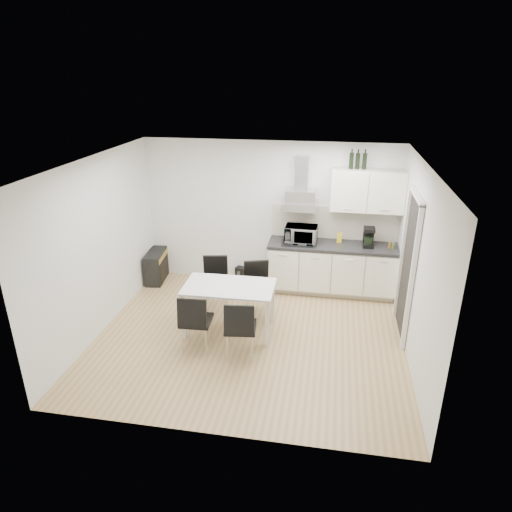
{
  "coord_description": "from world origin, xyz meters",
  "views": [
    {
      "loc": [
        1.09,
        -5.74,
        3.72
      ],
      "look_at": [
        0.01,
        0.51,
        1.1
      ],
      "focal_mm": 32.0,
      "sensor_mm": 36.0,
      "label": 1
    }
  ],
  "objects": [
    {
      "name": "doorway",
      "position": [
        2.21,
        0.55,
        1.05
      ],
      "size": [
        0.08,
        1.04,
        2.1
      ],
      "primitive_type": "cube",
      "color": "white",
      "rests_on": "ground"
    },
    {
      "name": "ceiling",
      "position": [
        0.0,
        0.0,
        2.6
      ],
      "size": [
        4.5,
        4.5,
        0.0
      ],
      "primitive_type": "plane",
      "color": "white",
      "rests_on": "wall_back"
    },
    {
      "name": "kitchenette",
      "position": [
        1.19,
        1.73,
        0.83
      ],
      "size": [
        2.22,
        0.64,
        2.52
      ],
      "color": "beige",
      "rests_on": "ground"
    },
    {
      "name": "wall_back",
      "position": [
        0.0,
        2.0,
        1.3
      ],
      "size": [
        4.5,
        0.1,
        2.6
      ],
      "primitive_type": "cube",
      "color": "white",
      "rests_on": "ground"
    },
    {
      "name": "dining_table",
      "position": [
        -0.33,
        0.14,
        0.66
      ],
      "size": [
        1.34,
        0.78,
        0.75
      ],
      "rotation": [
        0.0,
        0.0,
        0.01
      ],
      "color": "white",
      "rests_on": "ground"
    },
    {
      "name": "wall_front",
      "position": [
        0.0,
        -2.0,
        1.3
      ],
      "size": [
        4.5,
        0.1,
        2.6
      ],
      "primitive_type": "cube",
      "color": "white",
      "rests_on": "ground"
    },
    {
      "name": "wall_left",
      "position": [
        -2.25,
        0.0,
        1.3
      ],
      "size": [
        0.1,
        4.0,
        2.6
      ],
      "primitive_type": "cube",
      "color": "white",
      "rests_on": "ground"
    },
    {
      "name": "chair_far_right",
      "position": [
        0.01,
        0.68,
        0.44
      ],
      "size": [
        0.57,
        0.61,
        0.88
      ],
      "primitive_type": null,
      "rotation": [
        0.0,
        0.0,
        3.44
      ],
      "color": "black",
      "rests_on": "ground"
    },
    {
      "name": "floor_speaker",
      "position": [
        -0.53,
        1.9,
        0.13
      ],
      "size": [
        0.2,
        0.18,
        0.27
      ],
      "primitive_type": "cube",
      "rotation": [
        0.0,
        0.0,
        -0.28
      ],
      "color": "black",
      "rests_on": "ground"
    },
    {
      "name": "chair_far_left",
      "position": [
        -0.71,
        0.77,
        0.44
      ],
      "size": [
        0.52,
        0.57,
        0.88
      ],
      "primitive_type": null,
      "rotation": [
        0.0,
        0.0,
        3.32
      ],
      "color": "black",
      "rests_on": "ground"
    },
    {
      "name": "guitar_amp",
      "position": [
        -2.09,
        1.65,
        0.29
      ],
      "size": [
        0.37,
        0.71,
        0.57
      ],
      "rotation": [
        0.0,
        0.0,
        0.11
      ],
      "color": "black",
      "rests_on": "ground"
    },
    {
      "name": "wall_right",
      "position": [
        2.25,
        0.0,
        1.3
      ],
      "size": [
        0.1,
        4.0,
        2.6
      ],
      "primitive_type": "cube",
      "color": "white",
      "rests_on": "ground"
    },
    {
      "name": "ground",
      "position": [
        0.0,
        0.0,
        0.0
      ],
      "size": [
        4.5,
        4.5,
        0.0
      ],
      "primitive_type": "plane",
      "color": "tan",
      "rests_on": "ground"
    },
    {
      "name": "chair_near_left",
      "position": [
        -0.68,
        -0.41,
        0.44
      ],
      "size": [
        0.46,
        0.52,
        0.88
      ],
      "primitive_type": null,
      "rotation": [
        0.0,
        0.0,
        0.05
      ],
      "color": "black",
      "rests_on": "ground"
    },
    {
      "name": "chair_near_right",
      "position": [
        -0.03,
        -0.48,
        0.44
      ],
      "size": [
        0.5,
        0.55,
        0.88
      ],
      "primitive_type": null,
      "rotation": [
        0.0,
        0.0,
        0.12
      ],
      "color": "black",
      "rests_on": "ground"
    }
  ]
}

